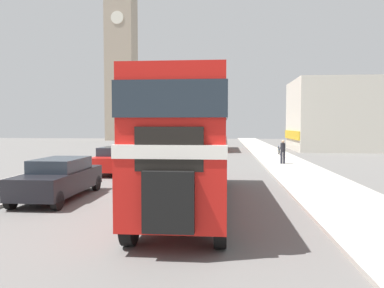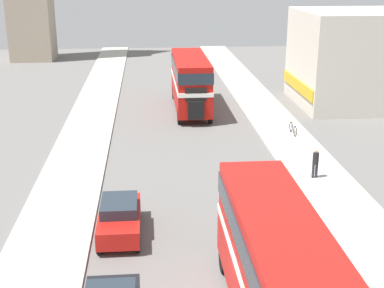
{
  "view_description": "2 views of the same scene",
  "coord_description": "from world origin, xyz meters",
  "px_view_note": "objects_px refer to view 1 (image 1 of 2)",
  "views": [
    {
      "loc": [
        2.44,
        -14.73,
        2.79
      ],
      "look_at": [
        1.31,
        -1.78,
        2.12
      ],
      "focal_mm": 35.0,
      "sensor_mm": 36.0,
      "label": 1
    },
    {
      "loc": [
        -2.44,
        -14.9,
        11.1
      ],
      "look_at": [
        0.0,
        14.05,
        1.28
      ],
      "focal_mm": 50.0,
      "sensor_mm": 36.0,
      "label": 2
    }
  ],
  "objects_px": {
    "pedestrian_walking": "(283,150)",
    "church_tower": "(121,32)",
    "car_parked_near": "(59,178)",
    "double_decker_bus": "(192,135)",
    "bus_distant": "(211,127)",
    "car_parked_mid": "(115,160)",
    "bicycle_on_pavement": "(279,151)"
  },
  "relations": [
    {
      "from": "pedestrian_walking",
      "to": "church_tower",
      "type": "height_order",
      "value": "church_tower"
    },
    {
      "from": "car_parked_near",
      "to": "double_decker_bus",
      "type": "bearing_deg",
      "value": -6.83
    },
    {
      "from": "bus_distant",
      "to": "church_tower",
      "type": "distance_m",
      "value": 34.8
    },
    {
      "from": "car_parked_mid",
      "to": "church_tower",
      "type": "height_order",
      "value": "church_tower"
    },
    {
      "from": "bicycle_on_pavement",
      "to": "church_tower",
      "type": "bearing_deg",
      "value": 125.62
    },
    {
      "from": "bus_distant",
      "to": "bicycle_on_pavement",
      "type": "height_order",
      "value": "bus_distant"
    },
    {
      "from": "bicycle_on_pavement",
      "to": "church_tower",
      "type": "height_order",
      "value": "church_tower"
    },
    {
      "from": "car_parked_mid",
      "to": "bicycle_on_pavement",
      "type": "xyz_separation_m",
      "value": [
        11.1,
        13.04,
        -0.3
      ]
    },
    {
      "from": "car_parked_near",
      "to": "bicycle_on_pavement",
      "type": "xyz_separation_m",
      "value": [
        11.08,
        20.21,
        -0.3
      ]
    },
    {
      "from": "car_parked_mid",
      "to": "double_decker_bus",
      "type": "bearing_deg",
      "value": -56.72
    },
    {
      "from": "double_decker_bus",
      "to": "car_parked_near",
      "type": "xyz_separation_m",
      "value": [
        -5.09,
        0.61,
        -1.67
      ]
    },
    {
      "from": "car_parked_mid",
      "to": "pedestrian_walking",
      "type": "relative_size",
      "value": 2.46
    },
    {
      "from": "double_decker_bus",
      "to": "bus_distant",
      "type": "xyz_separation_m",
      "value": [
        -0.39,
        28.22,
        0.07
      ]
    },
    {
      "from": "double_decker_bus",
      "to": "pedestrian_walking",
      "type": "distance_m",
      "value": 14.11
    },
    {
      "from": "bicycle_on_pavement",
      "to": "car_parked_near",
      "type": "bearing_deg",
      "value": -118.74
    },
    {
      "from": "car_parked_near",
      "to": "church_tower",
      "type": "relative_size",
      "value": 0.12
    },
    {
      "from": "bus_distant",
      "to": "car_parked_near",
      "type": "xyz_separation_m",
      "value": [
        -4.7,
        -27.61,
        -1.74
      ]
    },
    {
      "from": "car_parked_near",
      "to": "car_parked_mid",
      "type": "distance_m",
      "value": 7.17
    },
    {
      "from": "bus_distant",
      "to": "car_parked_near",
      "type": "bearing_deg",
      "value": -99.67
    },
    {
      "from": "pedestrian_walking",
      "to": "car_parked_mid",
      "type": "bearing_deg",
      "value": -152.61
    },
    {
      "from": "double_decker_bus",
      "to": "car_parked_near",
      "type": "relative_size",
      "value": 2.39
    },
    {
      "from": "car_parked_mid",
      "to": "bus_distant",
      "type": "bearing_deg",
      "value": 77.0
    },
    {
      "from": "bus_distant",
      "to": "pedestrian_walking",
      "type": "distance_m",
      "value": 16.19
    },
    {
      "from": "bicycle_on_pavement",
      "to": "church_tower",
      "type": "distance_m",
      "value": 44.39
    },
    {
      "from": "church_tower",
      "to": "car_parked_mid",
      "type": "bearing_deg",
      "value": -74.93
    },
    {
      "from": "car_parked_mid",
      "to": "pedestrian_walking",
      "type": "height_order",
      "value": "pedestrian_walking"
    },
    {
      "from": "double_decker_bus",
      "to": "pedestrian_walking",
      "type": "height_order",
      "value": "double_decker_bus"
    },
    {
      "from": "car_parked_near",
      "to": "bicycle_on_pavement",
      "type": "relative_size",
      "value": 2.63
    },
    {
      "from": "bus_distant",
      "to": "pedestrian_walking",
      "type": "relative_size",
      "value": 6.08
    },
    {
      "from": "double_decker_bus",
      "to": "bicycle_on_pavement",
      "type": "distance_m",
      "value": 21.76
    },
    {
      "from": "double_decker_bus",
      "to": "church_tower",
      "type": "bearing_deg",
      "value": 108.04
    },
    {
      "from": "car_parked_near",
      "to": "church_tower",
      "type": "xyz_separation_m",
      "value": [
        -12.33,
        52.89,
        18.53
      ]
    }
  ]
}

